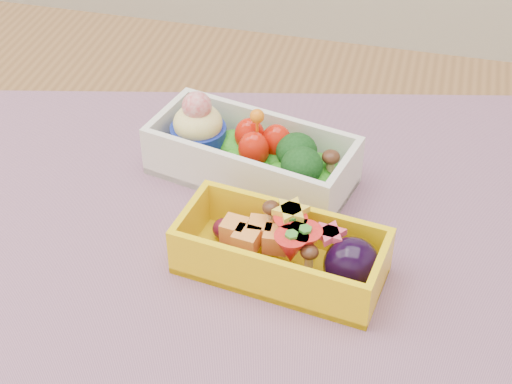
% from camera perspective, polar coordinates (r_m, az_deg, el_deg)
% --- Properties ---
extents(table, '(1.20, 0.80, 0.75)m').
position_cam_1_polar(table, '(0.78, -3.67, -9.15)').
color(table, brown).
rests_on(table, ground).
extents(placemat, '(0.67, 0.57, 0.00)m').
position_cam_1_polar(placemat, '(0.72, -0.68, -2.52)').
color(placemat, gray).
rests_on(placemat, table).
extents(bento_white, '(0.21, 0.13, 0.08)m').
position_cam_1_polar(bento_white, '(0.76, -0.38, 2.71)').
color(bento_white, silver).
rests_on(bento_white, placemat).
extents(bento_yellow, '(0.18, 0.10, 0.06)m').
position_cam_1_polar(bento_yellow, '(0.66, 2.12, -4.25)').
color(bento_yellow, yellow).
rests_on(bento_yellow, placemat).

